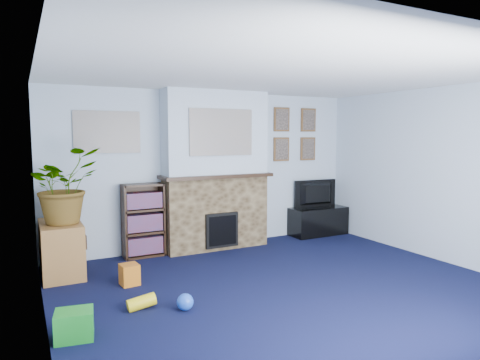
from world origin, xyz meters
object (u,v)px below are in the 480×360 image
bookshelf (143,222)px  tv_stand (318,222)px  sideboard (61,247)px  television (318,194)px

bookshelf → tv_stand: bearing=-1.4°
tv_stand → sideboard: 4.20m
bookshelf → television: bearing=-1.1°
television → bookshelf: (-3.06, 0.06, -0.22)m
sideboard → tv_stand: bearing=3.8°
television → bookshelf: size_ratio=0.79×
sideboard → television: bearing=4.1°
tv_stand → bookshelf: bookshelf is taller
tv_stand → bookshelf: (-3.06, 0.08, 0.28)m
sideboard → bookshelf: bearing=17.6°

